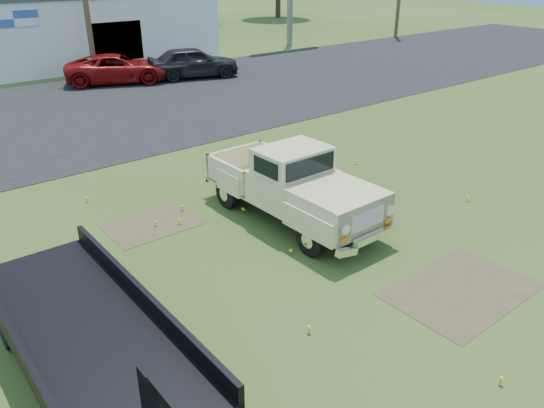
{
  "coord_description": "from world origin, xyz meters",
  "views": [
    {
      "loc": [
        -7.04,
        -7.56,
        6.07
      ],
      "look_at": [
        -0.16,
        1.0,
        0.94
      ],
      "focal_mm": 35.0,
      "sensor_mm": 36.0,
      "label": 1
    }
  ],
  "objects_px": {
    "vintage_pickup_truck": "(292,184)",
    "dark_sedan": "(193,62)",
    "red_pickup": "(117,69)",
    "flatbed_trailer": "(85,323)"
  },
  "relations": [
    {
      "from": "vintage_pickup_truck",
      "to": "red_pickup",
      "type": "bearing_deg",
      "value": 78.99
    },
    {
      "from": "vintage_pickup_truck",
      "to": "flatbed_trailer",
      "type": "distance_m",
      "value": 6.35
    },
    {
      "from": "flatbed_trailer",
      "to": "dark_sedan",
      "type": "distance_m",
      "value": 22.83
    },
    {
      "from": "vintage_pickup_truck",
      "to": "red_pickup",
      "type": "height_order",
      "value": "vintage_pickup_truck"
    },
    {
      "from": "vintage_pickup_truck",
      "to": "flatbed_trailer",
      "type": "relative_size",
      "value": 0.85
    },
    {
      "from": "vintage_pickup_truck",
      "to": "dark_sedan",
      "type": "xyz_separation_m",
      "value": [
        7.17,
        16.63,
        -0.13
      ]
    },
    {
      "from": "flatbed_trailer",
      "to": "dark_sedan",
      "type": "bearing_deg",
      "value": 54.99
    },
    {
      "from": "vintage_pickup_truck",
      "to": "flatbed_trailer",
      "type": "xyz_separation_m",
      "value": [
        -6.02,
        -2.01,
        -0.11
      ]
    },
    {
      "from": "red_pickup",
      "to": "dark_sedan",
      "type": "distance_m",
      "value": 4.03
    },
    {
      "from": "vintage_pickup_truck",
      "to": "dark_sedan",
      "type": "distance_m",
      "value": 18.11
    }
  ]
}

